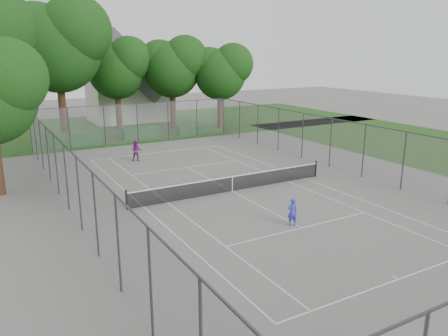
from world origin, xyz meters
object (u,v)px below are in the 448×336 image
house (127,85)px  girl_player (292,212)px  tennis_net (232,183)px  woman_player (136,151)px

house → girl_player: size_ratio=7.91×
tennis_net → girl_player: size_ratio=9.60×
tennis_net → woman_player: (-2.50, 9.97, 0.28)m
woman_player → girl_player: bearing=-60.7°
tennis_net → house: size_ratio=1.21×
girl_player → woman_player: bearing=-69.4°
house → girl_player: bearing=-95.4°
woman_player → tennis_net: bearing=-54.9°
tennis_net → girl_player: 5.90m
girl_player → woman_player: woman_player is taller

